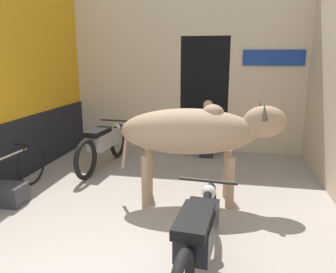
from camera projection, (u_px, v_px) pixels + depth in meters
name	position (u px, v px, depth m)	size (l,w,h in m)	color
wall_back_with_doorway	(194.00, 76.00, 6.99)	(4.79, 0.93, 3.53)	beige
cow	(198.00, 132.00, 4.34)	(2.22, 0.86, 1.41)	tan
motorcycle_near	(198.00, 236.00, 2.84)	(0.58, 1.94, 0.78)	black
motorcycle_far	(103.00, 143.00, 5.89)	(0.58, 1.97, 0.78)	black
bicycle	(9.00, 174.00, 4.62)	(0.44, 1.70, 0.68)	black
shopkeeper_seated	(207.00, 127.00, 6.52)	(0.38, 0.33, 1.13)	#282833
plastic_stool	(189.00, 142.00, 6.89)	(0.35, 0.35, 0.40)	#2856B2
crate	(8.00, 194.00, 4.44)	(0.44, 0.32, 0.28)	#38383D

